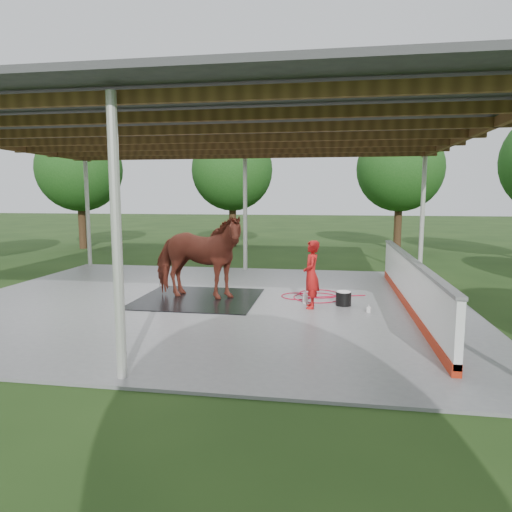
# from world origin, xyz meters

# --- Properties ---
(ground) EXTENTS (100.00, 100.00, 0.00)m
(ground) POSITION_xyz_m (0.00, 0.00, 0.00)
(ground) COLOR #1E3814
(concrete_slab) EXTENTS (12.00, 10.00, 0.05)m
(concrete_slab) POSITION_xyz_m (0.00, 0.00, 0.03)
(concrete_slab) COLOR slate
(concrete_slab) RESTS_ON ground
(pavilion_structure) EXTENTS (12.60, 10.60, 4.05)m
(pavilion_structure) POSITION_xyz_m (0.00, -0.00, 3.97)
(pavilion_structure) COLOR beige
(pavilion_structure) RESTS_ON ground
(dasher_board) EXTENTS (0.16, 8.00, 1.15)m
(dasher_board) POSITION_xyz_m (4.60, 0.00, 0.59)
(dasher_board) COLOR #A5230D
(dasher_board) RESTS_ON concrete_slab
(tree_belt) EXTENTS (28.00, 28.00, 5.80)m
(tree_belt) POSITION_xyz_m (0.30, 0.90, 3.79)
(tree_belt) COLOR #382314
(tree_belt) RESTS_ON ground
(rubber_mat) EXTENTS (2.88, 2.70, 0.02)m
(rubber_mat) POSITION_xyz_m (-0.33, 0.15, 0.06)
(rubber_mat) COLOR black
(rubber_mat) RESTS_ON concrete_slab
(horse) EXTENTS (2.52, 1.36, 2.04)m
(horse) POSITION_xyz_m (-0.33, 0.15, 1.09)
(horse) COLOR maroon
(horse) RESTS_ON rubber_mat
(handler) EXTENTS (0.41, 0.58, 1.52)m
(handler) POSITION_xyz_m (2.43, -0.29, 0.81)
(handler) COLOR red
(handler) RESTS_ON concrete_slab
(wash_bucket) EXTENTS (0.35, 0.35, 0.33)m
(wash_bucket) POSITION_xyz_m (3.16, 0.05, 0.22)
(wash_bucket) COLOR black
(wash_bucket) RESTS_ON concrete_slab
(soap_bottle_a) EXTENTS (0.17, 0.17, 0.33)m
(soap_bottle_a) POSITION_xyz_m (2.29, 0.05, 0.21)
(soap_bottle_a) COLOR silver
(soap_bottle_a) RESTS_ON concrete_slab
(soap_bottle_b) EXTENTS (0.10, 0.10, 0.18)m
(soap_bottle_b) POSITION_xyz_m (3.68, -0.54, 0.14)
(soap_bottle_b) COLOR #338CD8
(soap_bottle_b) RESTS_ON concrete_slab
(hose_coil) EXTENTS (2.10, 1.55, 0.02)m
(hose_coil) POSITION_xyz_m (2.45, 0.89, 0.06)
(hose_coil) COLOR #B20C2A
(hose_coil) RESTS_ON concrete_slab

